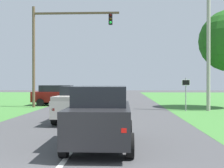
% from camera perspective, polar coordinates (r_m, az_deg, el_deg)
% --- Properties ---
extents(ground_plane, '(120.00, 120.00, 0.00)m').
position_cam_1_polar(ground_plane, '(15.36, -3.74, -7.67)').
color(ground_plane, '#424244').
extents(red_suv_near, '(2.12, 4.41, 2.01)m').
position_cam_1_polar(red_suv_near, '(9.53, -2.21, -6.23)').
color(red_suv_near, black).
rests_on(red_suv_near, ground_plane).
extents(pickup_truck_lead, '(2.48, 5.29, 1.93)m').
position_cam_1_polar(pickup_truck_lead, '(15.75, -6.19, -3.88)').
color(pickup_truck_lead, '#B7B2A8').
rests_on(pickup_truck_lead, ground_plane).
extents(traffic_light, '(7.43, 0.40, 8.60)m').
position_cam_1_polar(traffic_light, '(24.99, -11.45, 8.35)').
color(traffic_light, brown).
rests_on(traffic_light, ground_plane).
extents(keep_moving_sign, '(0.60, 0.09, 2.47)m').
position_cam_1_polar(keep_moving_sign, '(21.80, 14.55, -1.13)').
color(keep_moving_sign, gray).
rests_on(keep_moving_sign, ground_plane).
extents(crossing_suv_far, '(4.80, 2.15, 1.86)m').
position_cam_1_polar(crossing_suv_far, '(26.74, -10.66, -2.15)').
color(crossing_suv_far, maroon).
rests_on(crossing_suv_far, ground_plane).
extents(utility_pole_right, '(0.28, 0.28, 9.11)m').
position_cam_1_polar(utility_pole_right, '(22.60, 18.73, 6.46)').
color(utility_pole_right, '#9E998E').
rests_on(utility_pole_right, ground_plane).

